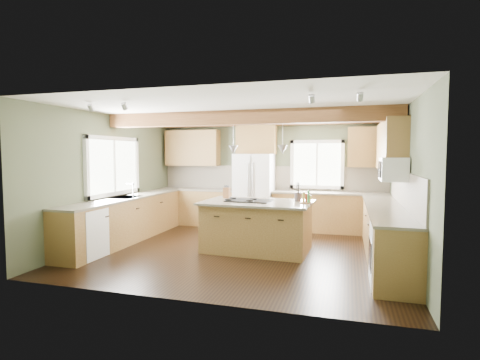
# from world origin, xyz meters

# --- Properties ---
(floor) EXTENTS (5.60, 5.60, 0.00)m
(floor) POSITION_xyz_m (0.00, 0.00, 0.00)
(floor) COLOR black
(floor) RESTS_ON ground
(ceiling) EXTENTS (5.60, 5.60, 0.00)m
(ceiling) POSITION_xyz_m (0.00, 0.00, 2.60)
(ceiling) COLOR silver
(ceiling) RESTS_ON wall_back
(wall_back) EXTENTS (5.60, 0.00, 5.60)m
(wall_back) POSITION_xyz_m (0.00, 2.50, 1.30)
(wall_back) COLOR #50563D
(wall_back) RESTS_ON ground
(wall_left) EXTENTS (0.00, 5.00, 5.00)m
(wall_left) POSITION_xyz_m (-2.80, 0.00, 1.30)
(wall_left) COLOR #50563D
(wall_left) RESTS_ON ground
(wall_right) EXTENTS (0.00, 5.00, 5.00)m
(wall_right) POSITION_xyz_m (2.80, 0.00, 1.30)
(wall_right) COLOR #50563D
(wall_right) RESTS_ON ground
(ceiling_beam) EXTENTS (5.55, 0.26, 0.26)m
(ceiling_beam) POSITION_xyz_m (0.00, 0.10, 2.47)
(ceiling_beam) COLOR #572F19
(ceiling_beam) RESTS_ON ceiling
(soffit_trim) EXTENTS (5.55, 0.20, 0.10)m
(soffit_trim) POSITION_xyz_m (0.00, 2.40, 2.54)
(soffit_trim) COLOR #572F19
(soffit_trim) RESTS_ON ceiling
(backsplash_back) EXTENTS (5.58, 0.03, 0.58)m
(backsplash_back) POSITION_xyz_m (0.00, 2.48, 1.21)
(backsplash_back) COLOR brown
(backsplash_back) RESTS_ON wall_back
(backsplash_right) EXTENTS (0.03, 3.70, 0.58)m
(backsplash_right) POSITION_xyz_m (2.78, 0.05, 1.21)
(backsplash_right) COLOR brown
(backsplash_right) RESTS_ON wall_right
(base_cab_back_left) EXTENTS (2.02, 0.60, 0.88)m
(base_cab_back_left) POSITION_xyz_m (-1.79, 2.20, 0.44)
(base_cab_back_left) COLOR brown
(base_cab_back_left) RESTS_ON floor
(counter_back_left) EXTENTS (2.06, 0.64, 0.04)m
(counter_back_left) POSITION_xyz_m (-1.79, 2.20, 0.90)
(counter_back_left) COLOR #463F33
(counter_back_left) RESTS_ON base_cab_back_left
(base_cab_back_right) EXTENTS (2.62, 0.60, 0.88)m
(base_cab_back_right) POSITION_xyz_m (1.49, 2.20, 0.44)
(base_cab_back_right) COLOR brown
(base_cab_back_right) RESTS_ON floor
(counter_back_right) EXTENTS (2.66, 0.64, 0.04)m
(counter_back_right) POSITION_xyz_m (1.49, 2.20, 0.90)
(counter_back_right) COLOR #463F33
(counter_back_right) RESTS_ON base_cab_back_right
(base_cab_left) EXTENTS (0.60, 3.70, 0.88)m
(base_cab_left) POSITION_xyz_m (-2.50, 0.05, 0.44)
(base_cab_left) COLOR brown
(base_cab_left) RESTS_ON floor
(counter_left) EXTENTS (0.64, 3.74, 0.04)m
(counter_left) POSITION_xyz_m (-2.50, 0.05, 0.90)
(counter_left) COLOR #463F33
(counter_left) RESTS_ON base_cab_left
(base_cab_right) EXTENTS (0.60, 3.70, 0.88)m
(base_cab_right) POSITION_xyz_m (2.50, 0.05, 0.44)
(base_cab_right) COLOR brown
(base_cab_right) RESTS_ON floor
(counter_right) EXTENTS (0.64, 3.74, 0.04)m
(counter_right) POSITION_xyz_m (2.50, 0.05, 0.90)
(counter_right) COLOR #463F33
(counter_right) RESTS_ON base_cab_right
(upper_cab_back_left) EXTENTS (1.40, 0.35, 0.90)m
(upper_cab_back_left) POSITION_xyz_m (-1.99, 2.33, 1.95)
(upper_cab_back_left) COLOR brown
(upper_cab_back_left) RESTS_ON wall_back
(upper_cab_over_fridge) EXTENTS (0.96, 0.35, 0.70)m
(upper_cab_over_fridge) POSITION_xyz_m (-0.30, 2.33, 2.15)
(upper_cab_over_fridge) COLOR brown
(upper_cab_over_fridge) RESTS_ON wall_back
(upper_cab_right) EXTENTS (0.35, 2.20, 0.90)m
(upper_cab_right) POSITION_xyz_m (2.62, 0.90, 1.95)
(upper_cab_right) COLOR brown
(upper_cab_right) RESTS_ON wall_right
(upper_cab_back_corner) EXTENTS (0.90, 0.35, 0.90)m
(upper_cab_back_corner) POSITION_xyz_m (2.30, 2.33, 1.95)
(upper_cab_back_corner) COLOR brown
(upper_cab_back_corner) RESTS_ON wall_back
(window_left) EXTENTS (0.04, 1.60, 1.05)m
(window_left) POSITION_xyz_m (-2.78, 0.05, 1.55)
(window_left) COLOR white
(window_left) RESTS_ON wall_left
(window_back) EXTENTS (1.10, 0.04, 1.00)m
(window_back) POSITION_xyz_m (1.15, 2.48, 1.55)
(window_back) COLOR white
(window_back) RESTS_ON wall_back
(sink) EXTENTS (0.50, 0.65, 0.03)m
(sink) POSITION_xyz_m (-2.50, 0.05, 0.91)
(sink) COLOR #262628
(sink) RESTS_ON counter_left
(faucet) EXTENTS (0.02, 0.02, 0.28)m
(faucet) POSITION_xyz_m (-2.32, 0.05, 1.05)
(faucet) COLOR #B2B2B7
(faucet) RESTS_ON sink
(dishwasher) EXTENTS (0.60, 0.60, 0.84)m
(dishwasher) POSITION_xyz_m (-2.49, -1.25, 0.43)
(dishwasher) COLOR white
(dishwasher) RESTS_ON floor
(oven) EXTENTS (0.60, 0.72, 0.84)m
(oven) POSITION_xyz_m (2.49, -1.25, 0.43)
(oven) COLOR white
(oven) RESTS_ON floor
(microwave) EXTENTS (0.40, 0.70, 0.38)m
(microwave) POSITION_xyz_m (2.58, -0.05, 1.55)
(microwave) COLOR white
(microwave) RESTS_ON wall_right
(pendant_left) EXTENTS (0.18, 0.18, 0.16)m
(pendant_left) POSITION_xyz_m (-0.21, 0.12, 1.88)
(pendant_left) COLOR #B2B2B7
(pendant_left) RESTS_ON ceiling
(pendant_right) EXTENTS (0.18, 0.18, 0.16)m
(pendant_right) POSITION_xyz_m (0.73, 0.08, 1.88)
(pendant_right) COLOR #B2B2B7
(pendant_right) RESTS_ON ceiling
(refrigerator) EXTENTS (0.90, 0.74, 1.80)m
(refrigerator) POSITION_xyz_m (-0.30, 2.12, 0.90)
(refrigerator) COLOR white
(refrigerator) RESTS_ON floor
(island) EXTENTS (1.92, 1.22, 0.88)m
(island) POSITION_xyz_m (0.26, 0.10, 0.44)
(island) COLOR brown
(island) RESTS_ON floor
(island_top) EXTENTS (2.05, 1.35, 0.04)m
(island_top) POSITION_xyz_m (0.26, 0.10, 0.90)
(island_top) COLOR #463F33
(island_top) RESTS_ON island
(cooktop) EXTENTS (0.83, 0.57, 0.02)m
(cooktop) POSITION_xyz_m (0.11, 0.11, 0.93)
(cooktop) COLOR black
(cooktop) RESTS_ON island_top
(knife_block) EXTENTS (0.13, 0.11, 0.21)m
(knife_block) POSITION_xyz_m (-0.46, 0.47, 1.02)
(knife_block) COLOR brown
(knife_block) RESTS_ON island_top
(utensil_crock) EXTENTS (0.14, 0.14, 0.16)m
(utensil_crock) POSITION_xyz_m (0.98, 0.33, 1.00)
(utensil_crock) COLOR #413934
(utensil_crock) RESTS_ON island_top
(bottle_tray) EXTENTS (0.28, 0.28, 0.22)m
(bottle_tray) POSITION_xyz_m (1.16, 0.09, 1.03)
(bottle_tray) COLOR #5A2F1B
(bottle_tray) RESTS_ON island_top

